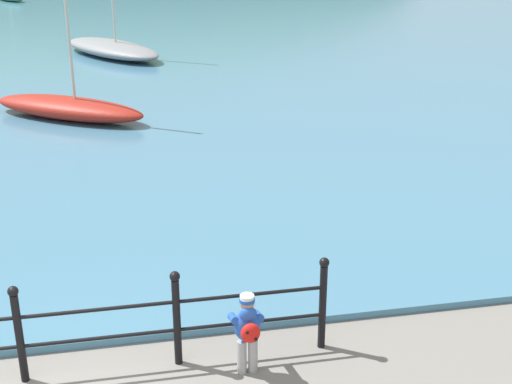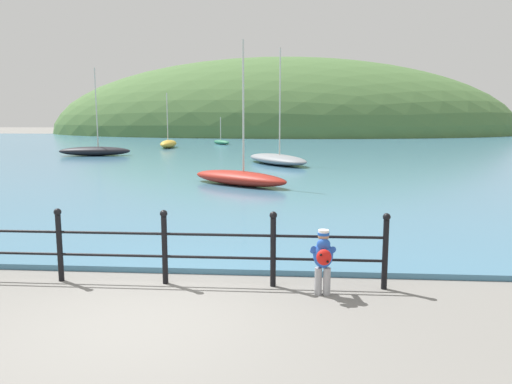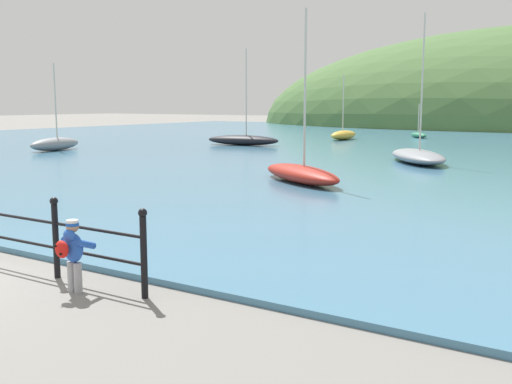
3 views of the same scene
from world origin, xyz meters
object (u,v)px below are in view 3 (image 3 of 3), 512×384
Objects in this scene: boat_mid_harbor at (55,144)px; boat_white_sailboat at (419,135)px; boat_far_left at (344,135)px; boat_far_right at (301,173)px; boat_twin_mast at (243,140)px; boat_nearest_quay at (418,156)px; child_in_coat at (72,249)px.

boat_mid_harbor reaches higher than boat_white_sailboat.
boat_far_left is 0.82× the size of boat_far_right.
boat_twin_mast reaches higher than boat_mid_harbor.
boat_nearest_quay is at bearing 81.96° from boat_far_right.
boat_far_right is (-2.47, 11.09, -0.22)m from child_in_coat.
boat_twin_mast is 12.73m from boat_nearest_quay.
boat_nearest_quay is (17.90, 3.85, -0.07)m from boat_mid_harbor.
boat_white_sailboat reaches higher than child_in_coat.
boat_nearest_quay is 2.43× the size of boat_white_sailboat.
boat_mid_harbor is at bearing -125.42° from boat_twin_mast.
boat_far_left is 15.63m from boat_nearest_quay.
boat_far_left is at bearing 125.50° from boat_nearest_quay.
boat_twin_mast reaches higher than child_in_coat.
boat_mid_harbor is at bearing -118.03° from boat_far_left.
boat_mid_harbor reaches higher than boat_far_left.
boat_far_right is (7.93, -20.80, -0.04)m from boat_far_left.
boat_far_left is 0.72× the size of boat_nearest_quay.
boat_nearest_quay reaches higher than boat_twin_mast.
child_in_coat is 0.18× the size of boat_twin_mast.
boat_twin_mast is at bearing -115.47° from boat_white_sailboat.
child_in_coat is 0.19× the size of boat_far_right.
boat_nearest_quay reaches higher than boat_far_left.
boat_mid_harbor is 24.95m from boat_white_sailboat.
boat_far_right is at bearing -49.98° from boat_twin_mast.
boat_nearest_quay is at bearing -21.52° from boat_twin_mast.
boat_nearest_quay reaches higher than boat_white_sailboat.
child_in_coat is 27.23m from boat_twin_mast.
boat_far_left reaches higher than boat_white_sailboat.
boat_far_left is 0.96× the size of boat_mid_harbor.
boat_white_sailboat is (6.27, 13.17, -0.11)m from boat_twin_mast.
child_in_coat is 33.54m from boat_far_left.
child_in_coat is at bearing -61.07° from boat_twin_mast.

